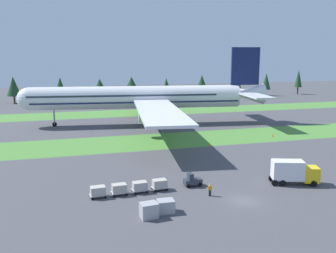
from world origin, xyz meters
TOP-DOWN VIEW (x-y plane):
  - ground_plane at (0.00, 0.00)m, footprint 400.00×400.00m
  - grass_strip_near at (0.00, 36.95)m, footprint 320.00×15.62m
  - grass_strip_far at (0.00, 80.18)m, footprint 320.00×15.62m
  - airliner at (-0.27, 58.24)m, footprint 67.89×83.60m
  - baggage_tug at (-4.68, 7.26)m, footprint 2.67×1.44m
  - cargo_dolly_lead at (-9.70, 6.98)m, footprint 2.28×1.62m
  - cargo_dolly_second at (-12.59, 6.82)m, footprint 2.28×1.62m
  - cargo_dolly_third at (-15.49, 6.66)m, footprint 2.28×1.62m
  - cargo_dolly_fourth at (-18.38, 6.50)m, footprint 2.28×1.62m
  - catering_truck at (10.07, 3.98)m, footprint 7.33×4.42m
  - ground_crew_marshaller at (-3.67, 2.92)m, footprint 0.55×0.36m
  - uld_container_0 at (-13.19, -1.47)m, footprint 2.15×1.79m
  - uld_container_1 at (-10.88, -0.57)m, footprint 2.06×1.67m
  - taxiway_marker_0 at (24.99, 34.12)m, footprint 0.44×0.44m
  - taxiway_marker_1 at (7.09, 29.71)m, footprint 0.44×0.44m
  - distant_tree_line at (-2.76, 118.41)m, footprint 184.08×10.06m

SIDE VIEW (x-z plane):
  - ground_plane at x=0.00m, z-range 0.00..0.00m
  - grass_strip_near at x=0.00m, z-range 0.00..0.01m
  - grass_strip_far at x=0.00m, z-range 0.00..0.01m
  - taxiway_marker_0 at x=24.99m, z-range 0.00..0.59m
  - taxiway_marker_1 at x=7.09m, z-range 0.00..0.63m
  - uld_container_1 at x=-10.88m, z-range 0.00..1.56m
  - baggage_tug at x=-4.68m, z-range -0.17..1.80m
  - uld_container_0 at x=-13.19m, z-range 0.00..1.79m
  - cargo_dolly_lead at x=-9.70m, z-range 0.14..1.69m
  - cargo_dolly_second at x=-12.59m, z-range 0.14..1.69m
  - cargo_dolly_third at x=-15.49m, z-range 0.14..1.69m
  - cargo_dolly_fourth at x=-18.38m, z-range 0.14..1.69m
  - ground_crew_marshaller at x=-3.67m, z-range 0.08..1.82m
  - catering_truck at x=10.07m, z-range 0.16..3.74m
  - distant_tree_line at x=-2.76m, z-range 0.54..12.73m
  - airliner at x=-0.27m, z-range -3.01..18.20m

